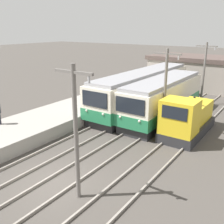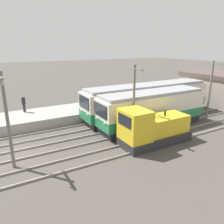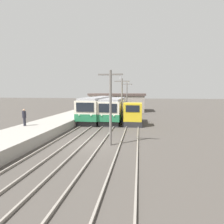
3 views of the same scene
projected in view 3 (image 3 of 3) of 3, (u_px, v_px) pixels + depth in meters
ground_plane at (91, 143)px, 14.97m from camera, size 200.00×200.00×0.00m
platform_left at (25, 135)px, 15.88m from camera, size 4.50×54.00×0.94m
track_left at (63, 141)px, 15.36m from camera, size 1.54×60.00×0.14m
track_center at (94, 143)px, 14.93m from camera, size 1.54×60.00×0.14m
track_right at (129, 144)px, 14.47m from camera, size 1.54×60.00×0.14m
commuter_train_left at (99, 108)px, 28.87m from camera, size 2.84×15.08×3.57m
commuter_train_center at (114, 110)px, 26.73m from camera, size 2.84×10.98×3.44m
shunting_locomotive at (133, 115)px, 23.94m from camera, size 2.40×5.84×3.00m
catenary_mast_near at (111, 105)px, 14.12m from camera, size 2.00×0.20×6.13m
catenary_mast_mid at (122, 100)px, 23.17m from camera, size 2.00×0.20×6.13m
catenary_mast_far at (127, 97)px, 32.23m from camera, size 2.00×0.20×6.13m
person_on_platform at (24, 117)px, 17.79m from camera, size 0.38×0.38×1.74m
station_building at (118, 102)px, 40.39m from camera, size 12.60×6.30×4.01m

